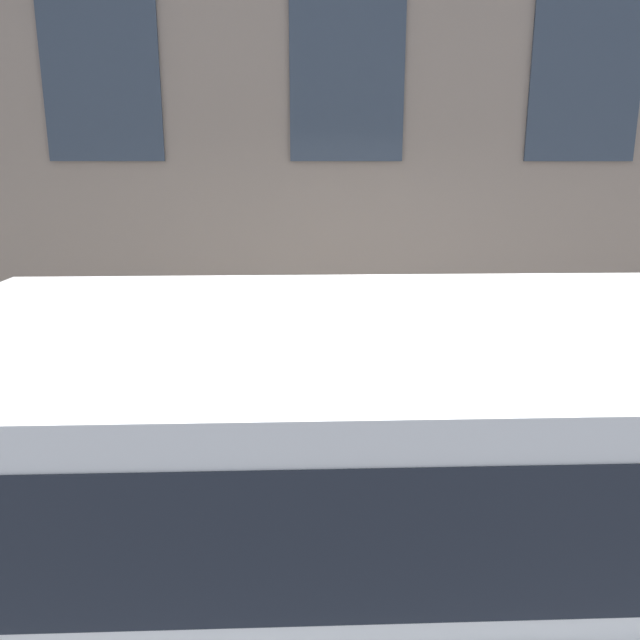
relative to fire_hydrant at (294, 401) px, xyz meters
The scene contains 5 objects.
ground_plane 0.97m from the fire_hydrant, 138.30° to the right, with size 80.00×80.00×0.00m, color #47474C.
sidewalk 1.10m from the fire_hydrant, 32.19° to the right, with size 2.89×60.00×0.18m.
fire_hydrant is the anchor object (origin of this frame).
person 0.70m from the fire_hydrant, 38.67° to the right, with size 0.28×0.18×1.15m.
parked_truck_white_near 2.16m from the fire_hydrant, behind, with size 1.96×5.01×1.67m.
Camera 1 is at (-3.55, 0.51, 2.18)m, focal length 35.00 mm.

